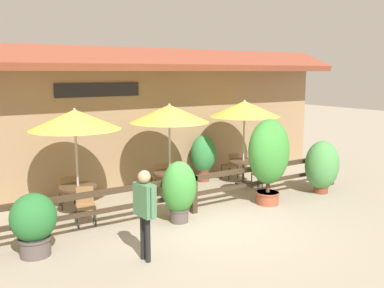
% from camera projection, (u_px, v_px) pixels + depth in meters
% --- Properties ---
extents(ground_plane, '(60.00, 60.00, 0.00)m').
position_uv_depth(ground_plane, '(218.00, 225.00, 9.87)').
color(ground_plane, '#9E937F').
extents(building_facade, '(14.28, 1.49, 4.23)m').
position_uv_depth(building_facade, '(139.00, 117.00, 12.92)').
color(building_facade, '#997A56').
rests_on(building_facade, ground).
extents(patio_railing, '(10.40, 0.14, 0.95)m').
position_uv_depth(patio_railing, '(194.00, 186.00, 10.63)').
color(patio_railing, '#3D2D1E').
rests_on(patio_railing, ground).
extents(patio_umbrella_near, '(2.19, 2.19, 2.65)m').
position_uv_depth(patio_umbrella_near, '(75.00, 120.00, 10.18)').
color(patio_umbrella_near, '#B7B2A8').
rests_on(patio_umbrella_near, ground).
extents(dining_table_near, '(0.92, 0.92, 0.74)m').
position_uv_depth(dining_table_near, '(78.00, 192.00, 10.48)').
color(dining_table_near, '#4C3826').
rests_on(dining_table_near, ground).
extents(chair_near_streetside, '(0.51, 0.51, 0.87)m').
position_uv_depth(chair_near_streetside, '(86.00, 204.00, 9.87)').
color(chair_near_streetside, olive).
rests_on(chair_near_streetside, ground).
extents(chair_near_wallside, '(0.47, 0.47, 0.87)m').
position_uv_depth(chair_near_wallside, '(68.00, 190.00, 11.06)').
color(chair_near_wallside, olive).
rests_on(chair_near_wallside, ground).
extents(patio_umbrella_middle, '(2.19, 2.19, 2.65)m').
position_uv_depth(patio_umbrella_middle, '(169.00, 114.00, 11.66)').
color(patio_umbrella_middle, '#B7B2A8').
rests_on(patio_umbrella_middle, ground).
extents(dining_table_middle, '(0.92, 0.92, 0.74)m').
position_uv_depth(dining_table_middle, '(170.00, 177.00, 11.96)').
color(dining_table_middle, '#4C3826').
rests_on(dining_table_middle, ground).
extents(chair_middle_streetside, '(0.51, 0.51, 0.87)m').
position_uv_depth(chair_middle_streetside, '(183.00, 186.00, 11.40)').
color(chair_middle_streetside, olive).
rests_on(chair_middle_streetside, ground).
extents(chair_middle_wallside, '(0.49, 0.49, 0.87)m').
position_uv_depth(chair_middle_wallside, '(160.00, 175.00, 12.59)').
color(chair_middle_wallside, olive).
rests_on(chair_middle_wallside, ground).
extents(patio_umbrella_far, '(2.19, 2.19, 2.65)m').
position_uv_depth(patio_umbrella_far, '(244.00, 109.00, 13.19)').
color(patio_umbrella_far, '#B7B2A8').
rests_on(patio_umbrella_far, ground).
extents(dining_table_far, '(0.92, 0.92, 0.74)m').
position_uv_depth(dining_table_far, '(243.00, 165.00, 13.49)').
color(dining_table_far, '#4C3826').
rests_on(dining_table_far, ground).
extents(chair_far_streetside, '(0.49, 0.49, 0.87)m').
position_uv_depth(chair_far_streetside, '(259.00, 172.00, 12.96)').
color(chair_far_streetside, olive).
rests_on(chair_far_streetside, ground).
extents(chair_far_wallside, '(0.44, 0.44, 0.87)m').
position_uv_depth(chair_far_wallside, '(231.00, 164.00, 14.10)').
color(chair_far_wallside, olive).
rests_on(chair_far_wallside, ground).
extents(potted_plant_broad_leaf, '(0.88, 0.79, 1.24)m').
position_uv_depth(potted_plant_broad_leaf, '(34.00, 222.00, 8.14)').
color(potted_plant_broad_leaf, '#564C47').
rests_on(potted_plant_broad_leaf, ground).
extents(potted_plant_tall_tropical, '(1.13, 1.01, 2.29)m').
position_uv_depth(potted_plant_tall_tropical, '(269.00, 155.00, 11.25)').
color(potted_plant_tall_tropical, '#9E4C33').
rests_on(potted_plant_tall_tropical, ground).
extents(potted_plant_corner_fern, '(0.83, 0.75, 1.46)m').
position_uv_depth(potted_plant_corner_fern, '(179.00, 189.00, 9.97)').
color(potted_plant_corner_fern, '#564C47').
rests_on(potted_plant_corner_fern, ground).
extents(potted_plant_small_flowering, '(1.03, 0.92, 1.54)m').
position_uv_depth(potted_plant_small_flowering, '(322.00, 166.00, 12.39)').
color(potted_plant_small_flowering, brown).
rests_on(potted_plant_small_flowering, ground).
extents(potted_plant_entrance_palm, '(0.84, 0.76, 1.50)m').
position_uv_depth(potted_plant_entrance_palm, '(203.00, 155.00, 13.73)').
color(potted_plant_entrance_palm, brown).
rests_on(potted_plant_entrance_palm, ground).
extents(pedestrian, '(0.27, 0.60, 1.74)m').
position_uv_depth(pedestrian, '(145.00, 203.00, 7.85)').
color(pedestrian, black).
rests_on(pedestrian, ground).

